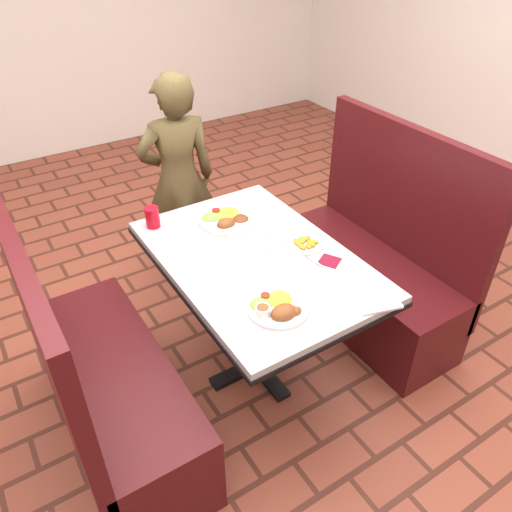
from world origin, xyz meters
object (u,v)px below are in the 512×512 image
(dining_table, at_px, (256,272))
(booth_bench_right, at_px, (371,272))
(diner_person, at_px, (178,180))
(far_dinner_plate, at_px, (226,217))
(near_dinner_plate, at_px, (278,305))
(red_tumbler, at_px, (152,217))
(booth_bench_left, at_px, (106,388))
(plantain_plate, at_px, (305,244))

(dining_table, relative_size, booth_bench_right, 1.01)
(diner_person, xyz_separation_m, far_dinner_plate, (-0.05, -0.70, 0.10))
(near_dinner_plate, distance_m, far_dinner_plate, 0.73)
(near_dinner_plate, bearing_deg, red_tumbler, 101.37)
(booth_bench_left, height_order, plantain_plate, booth_bench_left)
(plantain_plate, height_order, red_tumbler, red_tumbler)
(dining_table, bearing_deg, near_dinner_plate, -109.30)
(red_tumbler, bearing_deg, booth_bench_right, -24.53)
(booth_bench_right, bearing_deg, diner_person, 124.22)
(diner_person, bearing_deg, near_dinner_plate, 90.83)
(plantain_plate, bearing_deg, diner_person, 98.29)
(booth_bench_right, distance_m, diner_person, 1.31)
(plantain_plate, bearing_deg, dining_table, 167.38)
(dining_table, relative_size, near_dinner_plate, 4.69)
(dining_table, distance_m, red_tumbler, 0.61)
(dining_table, xyz_separation_m, red_tumbler, (-0.30, 0.50, 0.15))
(booth_bench_left, xyz_separation_m, booth_bench_right, (1.60, 0.00, 0.00))
(near_dinner_plate, bearing_deg, far_dinner_plate, 76.97)
(booth_bench_right, xyz_separation_m, far_dinner_plate, (-0.76, 0.35, 0.45))
(diner_person, bearing_deg, dining_table, 94.77)
(booth_bench_left, distance_m, near_dinner_plate, 0.89)
(near_dinner_plate, height_order, plantain_plate, near_dinner_plate)
(dining_table, distance_m, booth_bench_left, 0.86)
(booth_bench_left, distance_m, plantain_plate, 1.13)
(booth_bench_right, relative_size, far_dinner_plate, 4.12)
(booth_bench_right, bearing_deg, red_tumbler, 155.47)
(far_dinner_plate, bearing_deg, near_dinner_plate, -103.03)
(dining_table, xyz_separation_m, plantain_plate, (0.25, -0.06, 0.11))
(booth_bench_left, height_order, far_dinner_plate, booth_bench_left)
(dining_table, relative_size, red_tumbler, 11.26)
(far_dinner_plate, bearing_deg, diner_person, 86.09)
(far_dinner_plate, bearing_deg, red_tumbler, 155.54)
(far_dinner_plate, height_order, red_tumbler, red_tumbler)
(near_dinner_plate, distance_m, red_tumbler, 0.89)
(booth_bench_left, bearing_deg, dining_table, 0.00)
(booth_bench_left, distance_m, booth_bench_right, 1.60)
(booth_bench_right, bearing_deg, booth_bench_left, 180.00)
(booth_bench_right, height_order, diner_person, diner_person)
(dining_table, distance_m, diner_person, 1.05)
(far_dinner_plate, bearing_deg, booth_bench_left, -157.39)
(booth_bench_left, height_order, booth_bench_right, same)
(near_dinner_plate, height_order, far_dinner_plate, near_dinner_plate)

